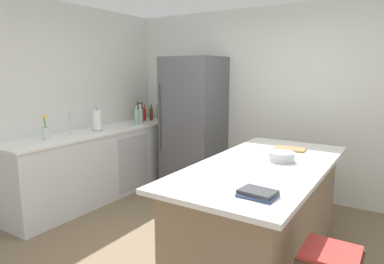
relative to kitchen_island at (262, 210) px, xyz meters
name	(u,v)px	position (x,y,z in m)	size (l,w,h in m)	color
wall_rear	(286,103)	(-0.37, 1.78, 0.84)	(6.00, 0.10, 2.60)	silver
wall_left	(29,107)	(-2.82, -0.47, 0.84)	(0.10, 6.00, 2.60)	silver
counter_run_left	(101,163)	(-2.47, 0.29, 0.01)	(0.64, 2.70, 0.94)	silver
kitchen_island	(262,210)	(0.00, 0.00, 0.00)	(1.05, 2.25, 0.91)	#8E755B
refrigerator	(194,123)	(-1.61, 1.37, 0.51)	(0.79, 0.75, 1.93)	#56565B
sink_faucet	(70,122)	(-2.51, -0.13, 0.64)	(0.15, 0.05, 0.30)	silver
flower_vase	(46,131)	(-2.48, -0.49, 0.58)	(0.08, 0.08, 0.30)	silver
paper_towel_roll	(97,121)	(-2.45, 0.26, 0.61)	(0.14, 0.14, 0.31)	gray
olive_oil_bottle	(158,112)	(-2.41, 1.53, 0.61)	(0.05, 0.05, 0.33)	olive
syrup_bottle	(151,114)	(-2.48, 1.42, 0.58)	(0.06, 0.06, 0.25)	#5B3319
hot_sauce_bottle	(145,114)	(-2.54, 1.33, 0.58)	(0.05, 0.05, 0.26)	red
vinegar_bottle	(142,114)	(-2.52, 1.25, 0.60)	(0.06, 0.06, 0.30)	#994C23
whiskey_bottle	(138,114)	(-2.52, 1.15, 0.61)	(0.08, 0.08, 0.32)	brown
soda_bottle	(140,115)	(-2.39, 1.05, 0.60)	(0.07, 0.07, 0.31)	silver
gin_bottle	(137,116)	(-2.37, 0.96, 0.60)	(0.07, 0.07, 0.31)	#8CB79E
cookbook_stack	(258,193)	(0.25, -0.79, 0.47)	(0.25, 0.19, 0.04)	#334770
mixing_bowl	(281,157)	(0.10, 0.17, 0.49)	(0.24, 0.24, 0.09)	#B2B5BA
cutting_board	(290,149)	(0.04, 0.67, 0.46)	(0.33, 0.23, 0.02)	#9E7042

